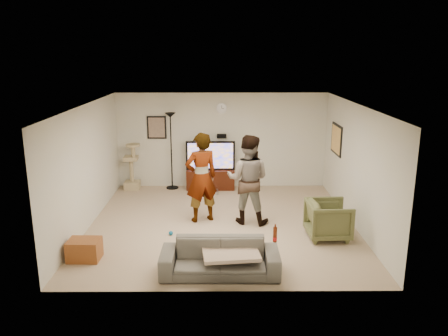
{
  "coord_description": "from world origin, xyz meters",
  "views": [
    {
      "loc": [
        -0.01,
        -8.83,
        3.53
      ],
      "look_at": [
        0.05,
        0.2,
        1.16
      ],
      "focal_mm": 35.81,
      "sensor_mm": 36.0,
      "label": 1
    }
  ],
  "objects_px": {
    "floor_lamp": "(171,151)",
    "beer_bottle": "(275,235)",
    "cat_tree": "(131,166)",
    "tv": "(210,155)",
    "sofa": "(220,258)",
    "person_left": "(201,177)",
    "person_right": "(248,179)",
    "tv_stand": "(211,179)",
    "armchair": "(328,220)",
    "side_table": "(84,250)"
  },
  "relations": [
    {
      "from": "tv",
      "to": "person_left",
      "type": "xyz_separation_m",
      "value": [
        -0.14,
        -2.31,
        0.06
      ]
    },
    {
      "from": "tv",
      "to": "armchair",
      "type": "xyz_separation_m",
      "value": [
        2.36,
        -3.23,
        -0.53
      ]
    },
    {
      "from": "person_left",
      "to": "armchair",
      "type": "bearing_deg",
      "value": 136.21
    },
    {
      "from": "cat_tree",
      "to": "sofa",
      "type": "xyz_separation_m",
      "value": [
        2.33,
        -4.68,
        -0.33
      ]
    },
    {
      "from": "sofa",
      "to": "beer_bottle",
      "type": "bearing_deg",
      "value": 0.53
    },
    {
      "from": "side_table",
      "to": "sofa",
      "type": "bearing_deg",
      "value": -12.78
    },
    {
      "from": "floor_lamp",
      "to": "sofa",
      "type": "distance_m",
      "value": 4.96
    },
    {
      "from": "beer_bottle",
      "to": "side_table",
      "type": "height_order",
      "value": "beer_bottle"
    },
    {
      "from": "tv_stand",
      "to": "floor_lamp",
      "type": "height_order",
      "value": "floor_lamp"
    },
    {
      "from": "floor_lamp",
      "to": "tv",
      "type": "bearing_deg",
      "value": -2.52
    },
    {
      "from": "person_right",
      "to": "side_table",
      "type": "xyz_separation_m",
      "value": [
        -2.94,
        -1.76,
        -0.76
      ]
    },
    {
      "from": "sofa",
      "to": "person_left",
      "type": "bearing_deg",
      "value": 99.96
    },
    {
      "from": "sofa",
      "to": "person_right",
      "type": "bearing_deg",
      "value": 76.43
    },
    {
      "from": "cat_tree",
      "to": "tv_stand",
      "type": "bearing_deg",
      "value": 0.51
    },
    {
      "from": "person_right",
      "to": "armchair",
      "type": "height_order",
      "value": "person_right"
    },
    {
      "from": "cat_tree",
      "to": "beer_bottle",
      "type": "bearing_deg",
      "value": -55.5
    },
    {
      "from": "person_right",
      "to": "beer_bottle",
      "type": "height_order",
      "value": "person_right"
    },
    {
      "from": "armchair",
      "to": "person_right",
      "type": "bearing_deg",
      "value": 58.97
    },
    {
      "from": "floor_lamp",
      "to": "side_table",
      "type": "xyz_separation_m",
      "value": [
        -1.08,
        -4.2,
        -0.82
      ]
    },
    {
      "from": "person_left",
      "to": "person_right",
      "type": "height_order",
      "value": "person_left"
    },
    {
      "from": "tv_stand",
      "to": "armchair",
      "type": "distance_m",
      "value": 4.0
    },
    {
      "from": "tv_stand",
      "to": "armchair",
      "type": "height_order",
      "value": "armchair"
    },
    {
      "from": "armchair",
      "to": "sofa",
      "type": "bearing_deg",
      "value": 122.5
    },
    {
      "from": "side_table",
      "to": "cat_tree",
      "type": "bearing_deg",
      "value": 89.53
    },
    {
      "from": "beer_bottle",
      "to": "person_left",
      "type": "bearing_deg",
      "value": 118.2
    },
    {
      "from": "person_right",
      "to": "sofa",
      "type": "xyz_separation_m",
      "value": [
        -0.58,
        -2.3,
        -0.66
      ]
    },
    {
      "from": "beer_bottle",
      "to": "cat_tree",
      "type": "bearing_deg",
      "value": 124.5
    },
    {
      "from": "sofa",
      "to": "floor_lamp",
      "type": "bearing_deg",
      "value": 105.66
    },
    {
      "from": "tv_stand",
      "to": "person_left",
      "type": "height_order",
      "value": "person_left"
    },
    {
      "from": "sofa",
      "to": "armchair",
      "type": "distance_m",
      "value": 2.56
    },
    {
      "from": "tv",
      "to": "sofa",
      "type": "height_order",
      "value": "tv"
    },
    {
      "from": "armchair",
      "to": "person_left",
      "type": "bearing_deg",
      "value": 67.33
    },
    {
      "from": "person_right",
      "to": "sofa",
      "type": "height_order",
      "value": "person_right"
    },
    {
      "from": "floor_lamp",
      "to": "sofa",
      "type": "relative_size",
      "value": 1.05
    },
    {
      "from": "side_table",
      "to": "tv",
      "type": "bearing_deg",
      "value": 63.15
    },
    {
      "from": "person_right",
      "to": "beer_bottle",
      "type": "relative_size",
      "value": 7.54
    },
    {
      "from": "tv_stand",
      "to": "beer_bottle",
      "type": "xyz_separation_m",
      "value": [
        1.14,
        -4.7,
        0.42
      ]
    },
    {
      "from": "floor_lamp",
      "to": "person_right",
      "type": "height_order",
      "value": "floor_lamp"
    },
    {
      "from": "person_left",
      "to": "person_right",
      "type": "distance_m",
      "value": 0.98
    },
    {
      "from": "tv_stand",
      "to": "side_table",
      "type": "distance_m",
      "value": 4.66
    },
    {
      "from": "sofa",
      "to": "tv",
      "type": "bearing_deg",
      "value": 93.69
    },
    {
      "from": "floor_lamp",
      "to": "beer_bottle",
      "type": "xyz_separation_m",
      "value": [
        2.16,
        -4.74,
        -0.32
      ]
    },
    {
      "from": "person_right",
      "to": "tv_stand",
      "type": "bearing_deg",
      "value": -56.97
    },
    {
      "from": "person_right",
      "to": "side_table",
      "type": "bearing_deg",
      "value": 44.71
    },
    {
      "from": "sofa",
      "to": "beer_bottle",
      "type": "distance_m",
      "value": 0.97
    },
    {
      "from": "tv_stand",
      "to": "person_right",
      "type": "relative_size",
      "value": 0.66
    },
    {
      "from": "person_left",
      "to": "beer_bottle",
      "type": "bearing_deg",
      "value": 94.71
    },
    {
      "from": "tv",
      "to": "person_right",
      "type": "bearing_deg",
      "value": -70.81
    },
    {
      "from": "floor_lamp",
      "to": "cat_tree",
      "type": "bearing_deg",
      "value": -176.53
    },
    {
      "from": "sofa",
      "to": "beer_bottle",
      "type": "relative_size",
      "value": 7.68
    }
  ]
}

